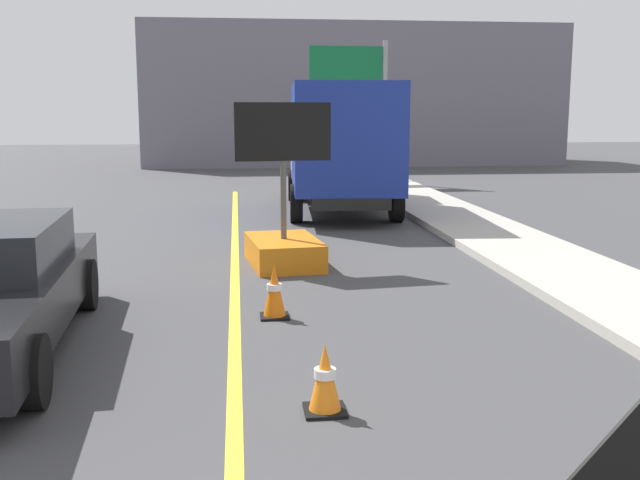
% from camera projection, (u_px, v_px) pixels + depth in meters
% --- Properties ---
extents(lane_center_stripe, '(0.14, 36.00, 0.01)m').
position_uv_depth(lane_center_stripe, '(235.00, 412.00, 6.42)').
color(lane_center_stripe, yellow).
rests_on(lane_center_stripe, ground).
extents(arrow_board_trailer, '(1.60, 1.92, 2.70)m').
position_uv_depth(arrow_board_trailer, '(284.00, 237.00, 12.51)').
color(arrow_board_trailer, orange).
rests_on(arrow_board_trailer, ground).
extents(box_truck, '(2.93, 7.01, 3.20)m').
position_uv_depth(box_truck, '(340.00, 143.00, 18.99)').
color(box_truck, black).
rests_on(box_truck, ground).
extents(highway_guide_sign, '(2.79, 0.21, 5.00)m').
position_uv_depth(highway_guide_sign, '(363.00, 86.00, 26.27)').
color(highway_guide_sign, gray).
rests_on(highway_guide_sign, ground).
extents(far_building_block, '(19.83, 6.66, 6.58)m').
position_uv_depth(far_building_block, '(350.00, 96.00, 37.10)').
color(far_building_block, slate).
rests_on(far_building_block, ground).
extents(traffic_cone_mid_lane, '(0.36, 0.36, 0.61)m').
position_uv_depth(traffic_cone_mid_lane, '(325.00, 379.00, 6.38)').
color(traffic_cone_mid_lane, black).
rests_on(traffic_cone_mid_lane, ground).
extents(traffic_cone_far_lane, '(0.36, 0.36, 0.69)m').
position_uv_depth(traffic_cone_far_lane, '(274.00, 291.00, 9.32)').
color(traffic_cone_far_lane, black).
rests_on(traffic_cone_far_lane, ground).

